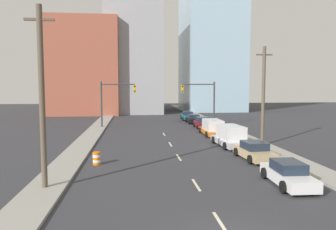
% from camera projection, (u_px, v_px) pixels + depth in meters
% --- Properties ---
extents(sidewalk_left, '(2.24, 88.11, 0.16)m').
position_uv_depth(sidewalk_left, '(104.00, 121.00, 54.67)').
color(sidewalk_left, gray).
rests_on(sidewalk_left, ground).
extents(sidewalk_right, '(2.24, 88.11, 0.16)m').
position_uv_depth(sidewalk_right, '(205.00, 119.00, 56.48)').
color(sidewalk_right, gray).
rests_on(sidewalk_right, ground).
extents(lane_stripe_at_2m, '(0.16, 2.40, 0.01)m').
position_uv_depth(lane_stripe_at_2m, '(220.00, 223.00, 13.92)').
color(lane_stripe_at_2m, beige).
rests_on(lane_stripe_at_2m, ground).
extents(lane_stripe_at_7m, '(0.16, 2.40, 0.01)m').
position_uv_depth(lane_stripe_at_7m, '(196.00, 185.00, 19.31)').
color(lane_stripe_at_7m, beige).
rests_on(lane_stripe_at_7m, ground).
extents(lane_stripe_at_15m, '(0.16, 2.40, 0.01)m').
position_uv_depth(lane_stripe_at_15m, '(179.00, 157.00, 26.73)').
color(lane_stripe_at_15m, beige).
rests_on(lane_stripe_at_15m, ground).
extents(lane_stripe_at_21m, '(0.16, 2.40, 0.01)m').
position_uv_depth(lane_stripe_at_21m, '(170.00, 144.00, 32.75)').
color(lane_stripe_at_21m, beige).
rests_on(lane_stripe_at_21m, ground).
extents(lane_stripe_at_28m, '(0.16, 2.40, 0.01)m').
position_uv_depth(lane_stripe_at_28m, '(164.00, 134.00, 39.56)').
color(lane_stripe_at_28m, beige).
rests_on(lane_stripe_at_28m, ground).
extents(building_brick_left, '(14.00, 16.00, 19.42)m').
position_uv_depth(building_brick_left, '(87.00, 68.00, 69.84)').
color(building_brick_left, '#9E513D').
rests_on(building_brick_left, ground).
extents(building_office_center, '(12.00, 20.00, 23.78)m').
position_uv_depth(building_office_center, '(134.00, 59.00, 74.66)').
color(building_office_center, '#99999E').
rests_on(building_office_center, ground).
extents(building_glass_right, '(13.00, 20.00, 35.25)m').
position_uv_depth(building_glass_right, '(210.00, 38.00, 80.08)').
color(building_glass_right, '#99B7CC').
rests_on(building_glass_right, ground).
extents(traffic_signal_left, '(4.93, 0.35, 6.47)m').
position_uv_depth(traffic_signal_left, '(111.00, 98.00, 45.59)').
color(traffic_signal_left, '#38383D').
rests_on(traffic_signal_left, ground).
extents(traffic_signal_right, '(4.93, 0.35, 6.47)m').
position_uv_depth(traffic_signal_right, '(205.00, 97.00, 46.98)').
color(traffic_signal_right, '#38383D').
rests_on(traffic_signal_right, ground).
extents(utility_pole_left_near, '(1.60, 0.32, 10.19)m').
position_uv_depth(utility_pole_left_near, '(42.00, 97.00, 17.95)').
color(utility_pole_left_near, brown).
rests_on(utility_pole_left_near, ground).
extents(utility_pole_right_mid, '(1.60, 0.32, 9.62)m').
position_uv_depth(utility_pole_right_mid, '(263.00, 95.00, 31.70)').
color(utility_pole_right_mid, brown).
rests_on(utility_pole_right_mid, ground).
extents(traffic_barrel, '(0.56, 0.56, 0.95)m').
position_uv_depth(traffic_barrel, '(97.00, 158.00, 24.23)').
color(traffic_barrel, orange).
rests_on(traffic_barrel, ground).
extents(sedan_white, '(2.12, 4.69, 1.43)m').
position_uv_depth(sedan_white, '(288.00, 174.00, 19.19)').
color(sedan_white, silver).
rests_on(sedan_white, ground).
extents(sedan_tan, '(2.33, 4.73, 1.43)m').
position_uv_depth(sedan_tan, '(254.00, 151.00, 25.96)').
color(sedan_tan, tan).
rests_on(sedan_tan, ground).
extents(box_truck_silver, '(2.65, 5.81, 2.05)m').
position_uv_depth(box_truck_silver, '(230.00, 136.00, 31.52)').
color(box_truck_silver, '#B2B2BC').
rests_on(box_truck_silver, ground).
extents(box_truck_orange, '(2.40, 5.88, 1.86)m').
position_uv_depth(box_truck_orange, '(212.00, 128.00, 38.89)').
color(box_truck_orange, orange).
rests_on(box_truck_orange, ground).
extents(sedan_maroon, '(2.15, 4.23, 1.53)m').
position_uv_depth(sedan_maroon, '(203.00, 123.00, 45.51)').
color(sedan_maroon, maroon).
rests_on(sedan_maroon, ground).
extents(sedan_black, '(2.12, 4.35, 1.39)m').
position_uv_depth(sedan_black, '(193.00, 119.00, 51.42)').
color(sedan_black, black).
rests_on(sedan_black, ground).
extents(sedan_teal, '(2.21, 4.47, 1.42)m').
position_uv_depth(sedan_teal, '(188.00, 116.00, 56.76)').
color(sedan_teal, '#196B75').
rests_on(sedan_teal, ground).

